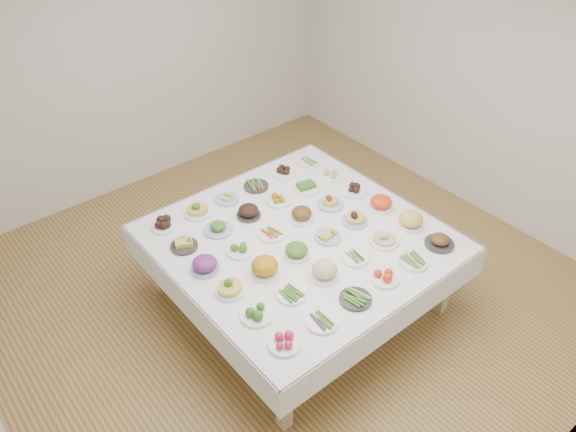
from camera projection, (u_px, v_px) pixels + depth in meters
room_envelope at (280, 111)px, 4.18m from camera, size 5.02×5.02×2.81m
display_table at (299, 243)px, 4.75m from camera, size 2.19×2.19×0.75m
dish_0 at (284, 341)px, 3.77m from camera, size 0.22×0.22×0.10m
dish_1 at (322, 321)px, 3.94m from camera, size 0.23×0.23×0.06m
dish_2 at (356, 298)px, 4.11m from camera, size 0.24×0.24×0.06m
dish_3 at (385, 276)px, 4.26m from camera, size 0.21×0.21×0.10m
dish_4 at (414, 260)px, 4.44m from camera, size 0.23×0.23×0.06m
dish_5 at (440, 239)px, 4.59m from camera, size 0.24×0.24×0.14m
dish_6 at (256, 312)px, 3.97m from camera, size 0.23×0.23×0.11m
dish_7 at (291, 294)px, 4.15m from camera, size 0.21×0.21×0.05m
dish_8 at (324, 270)px, 4.28m from camera, size 0.27×0.27×0.15m
dish_9 at (355, 257)px, 4.47m from camera, size 0.22×0.22×0.05m
dish_10 at (385, 236)px, 4.61m from camera, size 0.27×0.27×0.14m
dish_11 at (411, 220)px, 4.78m from camera, size 0.23×0.23×0.14m
dish_12 at (230, 286)px, 4.15m from camera, size 0.22×0.22×0.14m
dish_13 at (265, 267)px, 4.31m from camera, size 0.22×0.22×0.14m
dish_14 at (297, 250)px, 4.48m from camera, size 0.21×0.21×0.13m
dish_15 at (328, 235)px, 4.67m from camera, size 0.22×0.22×0.09m
dish_16 at (355, 216)px, 4.83m from camera, size 0.22×0.22×0.13m
dish_17 at (381, 201)px, 4.99m from camera, size 0.27×0.27×0.15m
dish_18 at (205, 263)px, 4.34m from camera, size 0.27×0.27×0.15m
dish_19 at (240, 248)px, 4.54m from camera, size 0.23×0.23×0.09m
dish_20 at (271, 233)px, 4.71m from camera, size 0.23×0.23×0.05m
dish_21 at (302, 213)px, 4.86m from camera, size 0.22×0.22×0.13m
dish_22 at (330, 201)px, 5.03m from camera, size 0.24×0.24×0.12m
dish_23 at (354, 188)px, 5.20m from camera, size 0.24×0.24×0.10m
dish_24 at (184, 243)px, 4.58m from camera, size 0.22×0.22×0.10m
dish_25 at (218, 226)px, 4.74m from camera, size 0.24×0.24×0.12m
dish_26 at (249, 211)px, 4.90m from camera, size 0.21×0.21×0.12m
dish_27 at (279, 199)px, 5.08m from camera, size 0.22×0.22×0.09m
dish_28 at (306, 185)px, 5.23m from camera, size 0.24×0.24×0.11m
dish_29 at (331, 174)px, 5.40m from camera, size 0.21×0.21×0.09m
dish_30 at (163, 224)px, 4.77m from camera, size 0.22×0.22×0.10m
dish_31 at (197, 207)px, 4.92m from camera, size 0.24×0.24×0.16m
dish_32 at (227, 196)px, 5.10m from camera, size 0.22×0.22×0.10m
dish_33 at (256, 185)px, 5.27m from camera, size 0.25×0.23×0.06m
dish_34 at (284, 171)px, 5.44m from camera, size 0.24×0.24×0.09m
dish_35 at (309, 161)px, 5.61m from camera, size 0.22×0.22×0.05m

